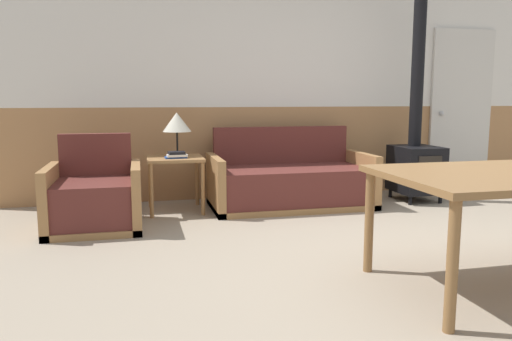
# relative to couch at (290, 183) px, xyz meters

# --- Properties ---
(ground_plane) EXTENTS (16.00, 16.00, 0.00)m
(ground_plane) POSITION_rel_couch_xyz_m (0.38, -2.00, -0.26)
(ground_plane) COLOR gray
(wall_back) EXTENTS (7.20, 0.06, 2.70)m
(wall_back) POSITION_rel_couch_xyz_m (0.38, 0.63, 1.09)
(wall_back) COLOR #AD7A4C
(wall_back) RESTS_ON ground_plane
(couch) EXTENTS (1.72, 0.86, 0.84)m
(couch) POSITION_rel_couch_xyz_m (0.00, 0.00, 0.00)
(couch) COLOR #9E7042
(couch) RESTS_ON ground_plane
(armchair) EXTENTS (0.82, 0.80, 0.83)m
(armchair) POSITION_rel_couch_xyz_m (-1.99, -0.48, 0.00)
(armchair) COLOR #9E7042
(armchair) RESTS_ON ground_plane
(side_table) EXTENTS (0.57, 0.57, 0.57)m
(side_table) POSITION_rel_couch_xyz_m (-1.23, 0.05, 0.22)
(side_table) COLOR #9E7042
(side_table) RESTS_ON ground_plane
(table_lamp) EXTENTS (0.30, 0.30, 0.45)m
(table_lamp) POSITION_rel_couch_xyz_m (-1.19, 0.15, 0.65)
(table_lamp) COLOR black
(table_lamp) RESTS_ON side_table
(book_stack) EXTENTS (0.23, 0.15, 0.07)m
(book_stack) POSITION_rel_couch_xyz_m (-1.22, -0.05, 0.34)
(book_stack) COLOR #234799
(book_stack) RESTS_ON side_table
(wood_stove) EXTENTS (0.47, 0.57, 2.45)m
(wood_stove) POSITION_rel_couch_xyz_m (1.49, -0.01, 0.35)
(wood_stove) COLOR black
(wood_stove) RESTS_ON ground_plane
(entry_door) EXTENTS (0.86, 0.09, 2.03)m
(entry_door) POSITION_rel_couch_xyz_m (2.46, 0.58, 0.76)
(entry_door) COLOR silver
(entry_door) RESTS_ON ground_plane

